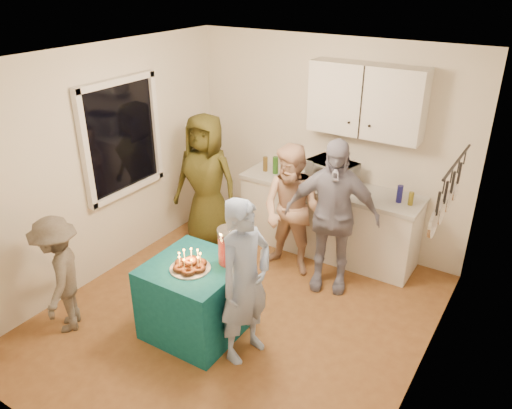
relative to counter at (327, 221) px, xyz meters
The scene contains 19 objects.
floor 1.76m from the counter, 96.71° to the right, with size 4.00×4.00×0.00m, color brown.
ceiling 2.76m from the counter, 96.71° to the right, with size 4.00×4.00×0.00m, color white.
back_wall 0.94m from the counter, 123.69° to the left, with size 3.60×3.60×0.00m, color silver.
left_wall 2.77m from the counter, 139.64° to the right, with size 4.00×4.00×0.00m, color silver.
right_wall 2.49m from the counter, 46.74° to the right, with size 4.00×4.00×0.00m, color silver.
window_night 2.66m from the counter, 144.60° to the right, with size 0.04×1.00×1.20m, color black.
counter is the anchor object (origin of this frame).
countertop 0.46m from the counter, 90.00° to the right, with size 2.24×0.62×0.05m, color beige.
upper_cabinet 1.56m from the counter, 26.57° to the left, with size 1.30×0.30×0.80m, color white.
pot_rack 2.16m from the counter, 33.34° to the right, with size 0.12×1.00×0.60m, color black.
microwave 0.63m from the counter, ahead, with size 0.56×0.38×0.31m, color white.
party_table 2.13m from the counter, 101.53° to the right, with size 0.85×0.85×0.76m, color #0E5560.
donut_cake 2.24m from the counter, 100.79° to the right, with size 0.38×0.38×0.18m, color #381C0C, non-canonical shape.
punch_jar 1.94m from the counter, 95.01° to the right, with size 0.22×0.22×0.34m, color #B90E16.
man_birthday 2.13m from the counter, 85.70° to the right, with size 0.58×0.38×1.58m, color #96AFDB.
woman_back_left 1.59m from the counter, 155.49° to the right, with size 0.85×0.55×1.74m, color brown.
woman_back_center 0.74m from the counter, 104.57° to the right, with size 0.76×0.59×1.56m, color tan.
woman_back_right 0.87m from the counter, 63.72° to the right, with size 1.02×0.43×1.75m, color #131038.
child_near_left 3.16m from the counter, 119.63° to the right, with size 0.79×0.45×1.22m, color #4D453D.
Camera 1 is at (2.39, -3.44, 3.31)m, focal length 35.00 mm.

